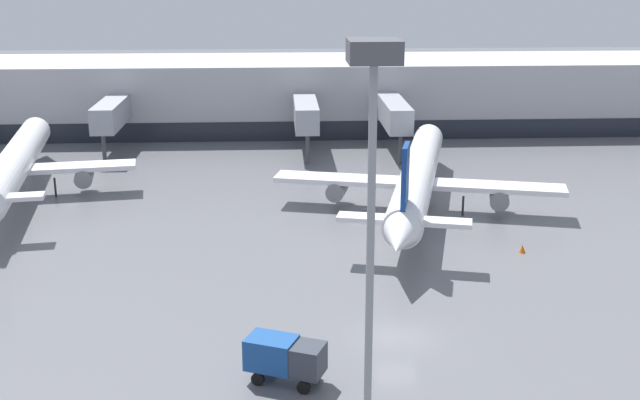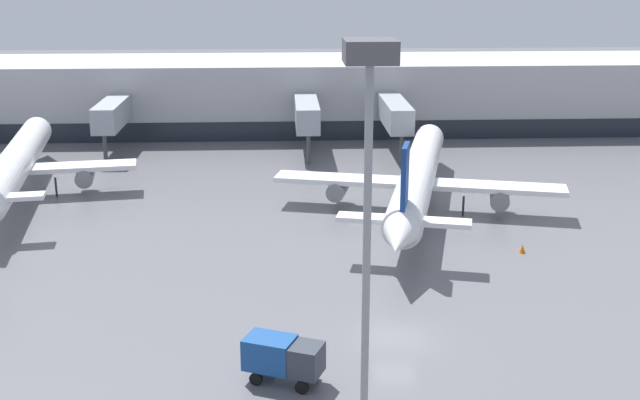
% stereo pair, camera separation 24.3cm
% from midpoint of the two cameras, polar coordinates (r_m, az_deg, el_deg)
% --- Properties ---
extents(ground_plane, '(320.00, 320.00, 0.00)m').
position_cam_midpoint_polar(ground_plane, '(48.29, 5.29, -9.68)').
color(ground_plane, slate).
extents(terminal_building, '(160.00, 29.09, 9.00)m').
position_cam_midpoint_polar(terminal_building, '(106.16, 0.58, 7.56)').
color(terminal_building, '#B2B2B7').
rests_on(terminal_building, ground_plane).
extents(parked_jet_1, '(22.13, 37.03, 8.74)m').
position_cam_midpoint_polar(parked_jet_1, '(79.87, -20.98, 2.38)').
color(parked_jet_1, white).
rests_on(parked_jet_1, ground_plane).
extents(parked_jet_2, '(25.48, 38.29, 8.96)m').
position_cam_midpoint_polar(parked_jet_2, '(71.12, 6.84, 1.61)').
color(parked_jet_2, white).
rests_on(parked_jet_2, ground_plane).
extents(service_truck_1, '(4.49, 3.23, 2.41)m').
position_cam_midpoint_polar(service_truck_1, '(42.84, -2.71, -11.01)').
color(service_truck_1, '#19478C').
rests_on(service_truck_1, ground_plane).
extents(traffic_cone_2, '(0.52, 0.52, 0.63)m').
position_cam_midpoint_polar(traffic_cone_2, '(63.00, 14.08, -3.37)').
color(traffic_cone_2, orange).
rests_on(traffic_cone_2, ground_plane).
extents(apron_light_mast_5, '(1.80, 1.80, 18.85)m').
position_cam_midpoint_polar(apron_light_mast_5, '(28.28, 3.48, 3.18)').
color(apron_light_mast_5, gray).
rests_on(apron_light_mast_5, ground_plane).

